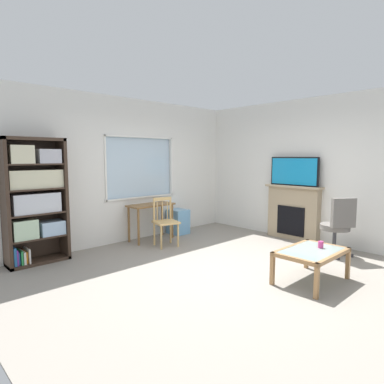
{
  "coord_description": "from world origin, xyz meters",
  "views": [
    {
      "loc": [
        -3.54,
        -2.99,
        1.66
      ],
      "look_at": [
        -0.09,
        0.65,
        1.12
      ],
      "focal_mm": 30.41,
      "sensor_mm": 36.0,
      "label": 1
    }
  ],
  "objects_px": {
    "wooden_chair": "(165,221)",
    "sippy_cup": "(321,245)",
    "office_chair": "(338,224)",
    "fireplace": "(293,212)",
    "bookshelf": "(34,197)",
    "coffee_table": "(312,254)",
    "plastic_drawer_unit": "(178,222)",
    "desk_under_window": "(151,210)",
    "tv": "(294,171)"
  },
  "relations": [
    {
      "from": "plastic_drawer_unit",
      "to": "tv",
      "type": "height_order",
      "value": "tv"
    },
    {
      "from": "fireplace",
      "to": "tv",
      "type": "xyz_separation_m",
      "value": [
        -0.02,
        -0.0,
        0.83
      ]
    },
    {
      "from": "tv",
      "to": "office_chair",
      "type": "bearing_deg",
      "value": -113.79
    },
    {
      "from": "wooden_chair",
      "to": "fireplace",
      "type": "height_order",
      "value": "fireplace"
    },
    {
      "from": "tv",
      "to": "fireplace",
      "type": "bearing_deg",
      "value": 0.0
    },
    {
      "from": "plastic_drawer_unit",
      "to": "fireplace",
      "type": "bearing_deg",
      "value": -55.13
    },
    {
      "from": "bookshelf",
      "to": "coffee_table",
      "type": "bearing_deg",
      "value": -54.58
    },
    {
      "from": "bookshelf",
      "to": "tv",
      "type": "height_order",
      "value": "bookshelf"
    },
    {
      "from": "fireplace",
      "to": "wooden_chair",
      "type": "bearing_deg",
      "value": 147.37
    },
    {
      "from": "fireplace",
      "to": "tv",
      "type": "relative_size",
      "value": 1.15
    },
    {
      "from": "fireplace",
      "to": "tv",
      "type": "height_order",
      "value": "tv"
    },
    {
      "from": "plastic_drawer_unit",
      "to": "office_chair",
      "type": "bearing_deg",
      "value": -74.28
    },
    {
      "from": "bookshelf",
      "to": "coffee_table",
      "type": "height_order",
      "value": "bookshelf"
    },
    {
      "from": "sippy_cup",
      "to": "desk_under_window",
      "type": "bearing_deg",
      "value": 97.45
    },
    {
      "from": "fireplace",
      "to": "sippy_cup",
      "type": "bearing_deg",
      "value": -141.19
    },
    {
      "from": "bookshelf",
      "to": "wooden_chair",
      "type": "relative_size",
      "value": 2.17
    },
    {
      "from": "office_chair",
      "to": "fireplace",
      "type": "bearing_deg",
      "value": 65.43
    },
    {
      "from": "desk_under_window",
      "to": "office_chair",
      "type": "distance_m",
      "value": 3.42
    },
    {
      "from": "tv",
      "to": "coffee_table",
      "type": "bearing_deg",
      "value": -144.48
    },
    {
      "from": "fireplace",
      "to": "sippy_cup",
      "type": "relative_size",
      "value": 12.95
    },
    {
      "from": "tv",
      "to": "desk_under_window",
      "type": "bearing_deg",
      "value": 137.82
    },
    {
      "from": "wooden_chair",
      "to": "sippy_cup",
      "type": "relative_size",
      "value": 10.0
    },
    {
      "from": "tv",
      "to": "sippy_cup",
      "type": "bearing_deg",
      "value": -140.89
    },
    {
      "from": "coffee_table",
      "to": "bookshelf",
      "type": "bearing_deg",
      "value": 125.42
    },
    {
      "from": "plastic_drawer_unit",
      "to": "tv",
      "type": "xyz_separation_m",
      "value": [
        1.35,
        -1.96,
        1.11
      ]
    },
    {
      "from": "wooden_chair",
      "to": "coffee_table",
      "type": "height_order",
      "value": "wooden_chair"
    },
    {
      "from": "wooden_chair",
      "to": "plastic_drawer_unit",
      "type": "height_order",
      "value": "wooden_chair"
    },
    {
      "from": "wooden_chair",
      "to": "fireplace",
      "type": "distance_m",
      "value": 2.59
    },
    {
      "from": "wooden_chair",
      "to": "tv",
      "type": "distance_m",
      "value": 2.73
    },
    {
      "from": "plastic_drawer_unit",
      "to": "fireplace",
      "type": "distance_m",
      "value": 2.4
    },
    {
      "from": "plastic_drawer_unit",
      "to": "tv",
      "type": "bearing_deg",
      "value": -55.49
    },
    {
      "from": "desk_under_window",
      "to": "fireplace",
      "type": "distance_m",
      "value": 2.86
    },
    {
      "from": "tv",
      "to": "office_chair",
      "type": "distance_m",
      "value": 1.46
    },
    {
      "from": "bookshelf",
      "to": "wooden_chair",
      "type": "xyz_separation_m",
      "value": [
        2.08,
        -0.62,
        -0.57
      ]
    },
    {
      "from": "desk_under_window",
      "to": "coffee_table",
      "type": "bearing_deg",
      "value": -85.67
    },
    {
      "from": "desk_under_window",
      "to": "coffee_table",
      "type": "relative_size",
      "value": 0.95
    },
    {
      "from": "plastic_drawer_unit",
      "to": "fireplace",
      "type": "xyz_separation_m",
      "value": [
        1.37,
        -1.96,
        0.29
      ]
    },
    {
      "from": "tv",
      "to": "office_chair",
      "type": "xyz_separation_m",
      "value": [
        -0.49,
        -1.1,
        -0.82
      ]
    },
    {
      "from": "plastic_drawer_unit",
      "to": "coffee_table",
      "type": "height_order",
      "value": "plastic_drawer_unit"
    },
    {
      "from": "wooden_chair",
      "to": "sippy_cup",
      "type": "height_order",
      "value": "wooden_chair"
    },
    {
      "from": "plastic_drawer_unit",
      "to": "sippy_cup",
      "type": "relative_size",
      "value": 5.83
    },
    {
      "from": "coffee_table",
      "to": "sippy_cup",
      "type": "relative_size",
      "value": 10.83
    },
    {
      "from": "office_chair",
      "to": "coffee_table",
      "type": "bearing_deg",
      "value": -170.62
    },
    {
      "from": "wooden_chair",
      "to": "office_chair",
      "type": "distance_m",
      "value": 3.01
    },
    {
      "from": "coffee_table",
      "to": "sippy_cup",
      "type": "xyz_separation_m",
      "value": [
        0.18,
        -0.04,
        0.11
      ]
    },
    {
      "from": "wooden_chair",
      "to": "plastic_drawer_unit",
      "type": "bearing_deg",
      "value": 34.84
    },
    {
      "from": "desk_under_window",
      "to": "office_chair",
      "type": "bearing_deg",
      "value": -61.7
    },
    {
      "from": "office_chair",
      "to": "coffee_table",
      "type": "relative_size",
      "value": 1.03
    },
    {
      "from": "fireplace",
      "to": "coffee_table",
      "type": "xyz_separation_m",
      "value": [
        -1.88,
        -1.33,
        -0.18
      ]
    },
    {
      "from": "office_chair",
      "to": "sippy_cup",
      "type": "xyz_separation_m",
      "value": [
        -1.19,
        -0.26,
        -0.08
      ]
    }
  ]
}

